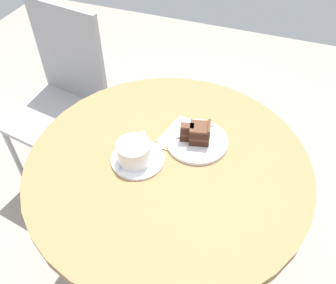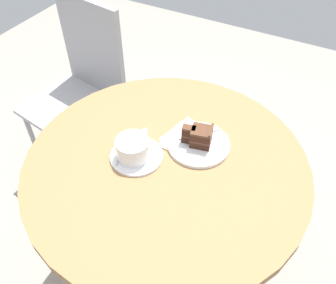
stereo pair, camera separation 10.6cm
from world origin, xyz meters
name	(u,v)px [view 1 (the left image)]	position (x,y,z in m)	size (l,w,h in m)	color
ground_plane	(168,266)	(0.00, 0.00, -0.01)	(4.40, 4.40, 0.01)	gray
cafe_table	(168,183)	(0.00, 0.00, 0.58)	(0.86, 0.86, 0.69)	olive
saucer	(138,159)	(-0.03, 0.09, 0.70)	(0.16, 0.16, 0.01)	white
coffee_cup	(134,151)	(-0.03, 0.09, 0.74)	(0.14, 0.10, 0.07)	white
teaspoon	(119,154)	(-0.03, 0.15, 0.70)	(0.10, 0.06, 0.00)	#B7B7BC
cake_plate	(197,141)	(0.10, -0.06, 0.70)	(0.20, 0.20, 0.01)	white
cake_slice	(198,133)	(0.10, -0.06, 0.73)	(0.07, 0.10, 0.07)	#381E14
fork	(200,129)	(0.15, -0.05, 0.71)	(0.12, 0.10, 0.00)	#B7B7BC
napkin	(186,138)	(0.11, -0.02, 0.69)	(0.18, 0.18, 0.00)	tan
cafe_chair	(63,90)	(0.38, 0.65, 0.51)	(0.43, 0.43, 0.88)	#9E9EA3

